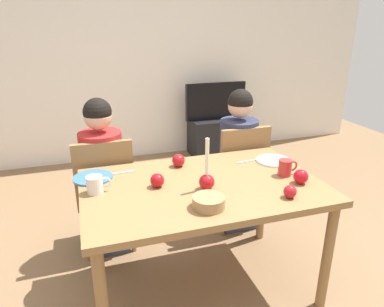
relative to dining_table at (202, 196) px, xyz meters
The scene contains 21 objects.
ground_plane 0.67m from the dining_table, ahead, with size 7.68×7.68×0.00m, color brown.
back_wall 2.68m from the dining_table, 90.00° to the left, with size 6.40×0.10×2.60m, color silver.
dining_table is the anchor object (origin of this frame).
chair_left 0.82m from the dining_table, 131.26° to the left, with size 0.40×0.40×0.90m.
chair_right 0.82m from the dining_table, 48.84° to the left, with size 0.40×0.40×0.90m.
person_left_child 0.84m from the dining_table, 129.79° to the left, with size 0.30×0.30×1.17m.
person_right_child 0.84m from the dining_table, 50.31° to the left, with size 0.30×0.30×1.17m.
tv_stand 2.54m from the dining_table, 66.68° to the left, with size 0.64×0.40×0.48m, color black.
tv 2.51m from the dining_table, 66.68° to the left, with size 0.79×0.05×0.46m.
candle_centerpiece 0.16m from the dining_table, 93.81° to the right, with size 0.09×0.09×0.31m.
plate_left 0.68m from the dining_table, 155.61° to the left, with size 0.24×0.24×0.01m, color teal.
plate_right 0.62m from the dining_table, 17.73° to the left, with size 0.23×0.23×0.01m, color white.
mug_left 0.62m from the dining_table, behind, with size 0.14×0.09×0.10m.
mug_right 0.55m from the dining_table, ahead, with size 0.13×0.08×0.10m.
fork_left 0.54m from the dining_table, 146.02° to the left, with size 0.18×0.01×0.01m, color silver.
fork_right 0.48m from the dining_table, 29.27° to the left, with size 0.18×0.01×0.01m, color silver.
bowl_walnuts 0.30m from the dining_table, 103.02° to the right, with size 0.17×0.17×0.06m, color #99754C.
apple_near_candle 0.29m from the dining_table, behind, with size 0.08×0.08×0.08m, color #B51117.
apple_by_left_plate 0.52m from the dining_table, 38.13° to the right, with size 0.07×0.07×0.07m, color red.
apple_by_right_mug 0.59m from the dining_table, 17.20° to the right, with size 0.09×0.09×0.09m, color red.
apple_far_edge 0.33m from the dining_table, 101.48° to the left, with size 0.08×0.08×0.08m, color #AC131A.
Camera 1 is at (-0.64, -1.77, 1.65)m, focal length 32.90 mm.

